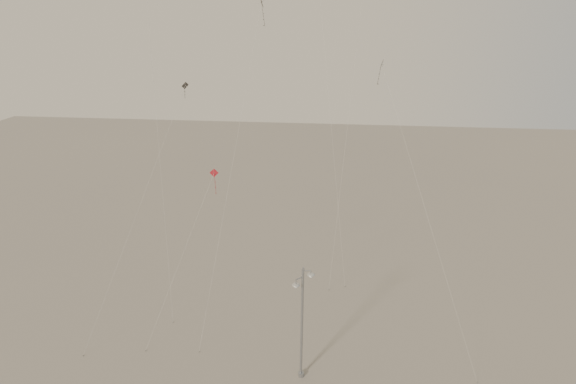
# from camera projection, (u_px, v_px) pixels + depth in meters

# --- Properties ---
(ground) EXTENTS (160.00, 160.00, 0.00)m
(ground) POSITION_uv_depth(u_px,v_px,m) (296.00, 368.00, 33.38)
(ground) COLOR gray
(ground) RESTS_ON ground
(street_lamp) EXTENTS (1.46, 0.99, 9.11)m
(street_lamp) POSITION_uv_depth(u_px,v_px,m) (302.00, 321.00, 30.84)
(street_lamp) COLOR gray
(street_lamp) RESTS_ON ground
(kite_0) EXTENTS (2.29, 6.68, 29.66)m
(kite_0) POSITION_uv_depth(u_px,v_px,m) (149.00, 29.00, 34.51)
(kite_0) COLOR maroon
(kite_0) RESTS_ON ground
(kite_1) EXTENTS (3.97, 11.37, 25.85)m
(kite_1) POSITION_uv_depth(u_px,v_px,m) (249.00, 73.00, 35.18)
(kite_1) COLOR #302C28
(kite_1) RESTS_ON ground
(kite_3) EXTENTS (5.44, 5.14, 13.65)m
(kite_3) POSITION_uv_depth(u_px,v_px,m) (202.00, 207.00, 34.35)
(kite_3) COLOR maroon
(kite_3) RESTS_ON ground
(kite_4) EXTENTS (7.79, 9.98, 21.37)m
(kite_4) POSITION_uv_depth(u_px,v_px,m) (403.00, 136.00, 33.43)
(kite_4) COLOR #302C28
(kite_4) RESTS_ON ground
(kite_5) EXTENTS (4.20, 7.72, 31.57)m
(kite_5) POSITION_uv_depth(u_px,v_px,m) (323.00, 27.00, 40.03)
(kite_5) COLOR #8E3A17
(kite_5) RESTS_ON ground
(kite_6) EXTENTS (5.91, 12.76, 19.10)m
(kite_6) POSITION_uv_depth(u_px,v_px,m) (159.00, 155.00, 37.50)
(kite_6) COLOR #302C28
(kite_6) RESTS_ON ground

